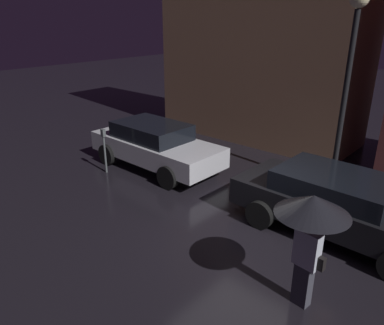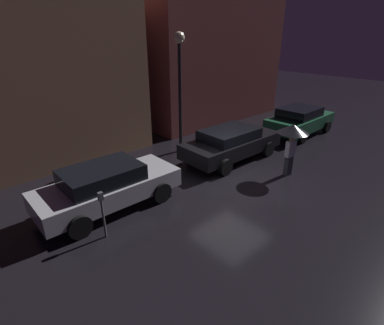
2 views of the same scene
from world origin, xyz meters
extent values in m
plane|color=black|center=(0.00, 0.00, 0.00)|extent=(60.00, 60.00, 0.00)
cube|color=#8C664C|center=(-3.73, 6.50, 4.19)|extent=(7.32, 3.00, 8.37)
cube|color=brown|center=(5.67, 6.50, 3.63)|extent=(9.09, 3.00, 7.25)
cube|color=#B7B7BF|center=(-4.20, 1.46, 0.63)|extent=(4.36, 1.76, 0.59)
cube|color=black|center=(-4.37, 1.46, 1.16)|extent=(2.27, 1.53, 0.47)
cylinder|color=black|center=(-2.85, 2.31, 0.33)|extent=(0.66, 0.22, 0.66)
cylinder|color=black|center=(-2.85, 0.60, 0.33)|extent=(0.66, 0.22, 0.66)
cylinder|color=black|center=(-5.54, 2.31, 0.33)|extent=(0.66, 0.22, 0.66)
cylinder|color=black|center=(-5.54, 0.60, 0.33)|extent=(0.66, 0.22, 0.66)
cube|color=black|center=(1.51, 1.42, 0.63)|extent=(4.55, 1.90, 0.61)
cube|color=black|center=(1.33, 1.42, 1.14)|extent=(2.38, 1.64, 0.42)
cylinder|color=black|center=(2.91, 2.33, 0.32)|extent=(0.65, 0.22, 0.65)
cylinder|color=black|center=(2.91, 0.52, 0.32)|extent=(0.65, 0.22, 0.65)
cylinder|color=black|center=(0.11, 2.33, 0.32)|extent=(0.65, 0.22, 0.65)
cylinder|color=black|center=(0.11, 0.52, 0.32)|extent=(0.65, 0.22, 0.65)
cube|color=#1E5638|center=(6.83, 1.25, 0.63)|extent=(4.16, 1.88, 0.65)
cube|color=black|center=(6.66, 1.25, 1.18)|extent=(2.17, 1.64, 0.46)
cylinder|color=black|center=(8.11, 2.17, 0.31)|extent=(0.61, 0.22, 0.61)
cylinder|color=black|center=(8.11, 0.33, 0.31)|extent=(0.61, 0.22, 0.61)
cylinder|color=black|center=(5.54, 2.17, 0.31)|extent=(0.61, 0.22, 0.61)
cylinder|color=black|center=(5.54, 0.33, 0.31)|extent=(0.61, 0.22, 0.61)
cube|color=#383842|center=(1.89, -1.07, 0.37)|extent=(0.30, 0.22, 0.75)
cube|color=#B2B7C6|center=(1.89, -1.07, 1.06)|extent=(0.42, 0.23, 0.62)
sphere|color=tan|center=(1.89, -1.07, 1.47)|extent=(0.20, 0.20, 0.20)
cylinder|color=black|center=(1.89, -1.07, 1.30)|extent=(0.02, 0.02, 0.74)
cone|color=black|center=(1.89, -1.07, 1.83)|extent=(1.13, 1.13, 0.31)
cube|color=black|center=(2.11, -1.07, 0.90)|extent=(0.17, 0.12, 0.22)
cylinder|color=#4C5154|center=(-5.05, 0.17, 0.57)|extent=(0.06, 0.06, 1.13)
cube|color=#4C5154|center=(-5.05, 0.17, 1.24)|extent=(0.12, 0.10, 0.22)
cylinder|color=black|center=(0.50, 3.57, 2.29)|extent=(0.14, 0.14, 4.58)
sphere|color=#F9EAB7|center=(0.50, 3.57, 4.81)|extent=(0.45, 0.45, 0.45)
camera|label=1|loc=(3.79, -5.94, 4.45)|focal=35.00mm
camera|label=2|loc=(-7.77, -6.20, 5.07)|focal=28.00mm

